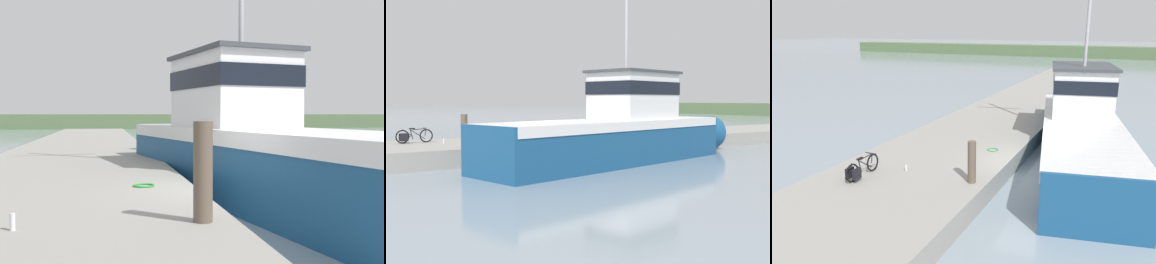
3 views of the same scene
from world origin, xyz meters
TOP-DOWN VIEW (x-y plane):
  - ground_plane at (0.00, 0.00)m, footprint 320.00×320.00m
  - dock_pier at (-3.73, 0.00)m, footprint 5.64×80.00m
  - fishing_boat_main at (1.06, 3.50)m, footprint 5.59×15.15m
  - bicycle_touring at (-4.94, -3.96)m, footprint 0.44×1.69m
  - mooring_post at (-1.41, -2.75)m, footprint 0.27×0.27m
  - hose_coil at (-1.95, 0.64)m, footprint 0.45×0.45m
  - water_bottle_by_bike at (-3.89, -2.79)m, footprint 0.07×0.07m

SIDE VIEW (x-z plane):
  - ground_plane at x=0.00m, z-range 0.00..0.00m
  - dock_pier at x=-3.73m, z-range 0.00..0.75m
  - hose_coil at x=-1.95m, z-range 0.75..0.79m
  - water_bottle_by_bike at x=-3.89m, z-range 0.75..0.97m
  - bicycle_touring at x=-4.94m, z-range 0.72..1.41m
  - mooring_post at x=-1.41m, z-range 0.75..2.13m
  - fishing_boat_main at x=1.06m, z-range -3.70..6.60m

